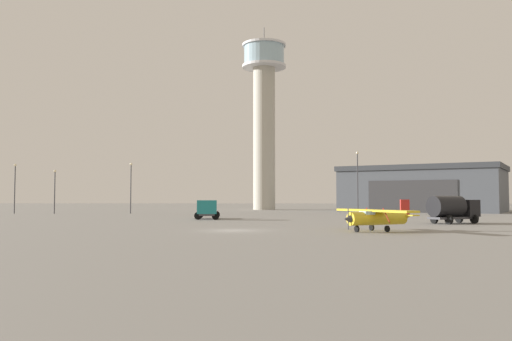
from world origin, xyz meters
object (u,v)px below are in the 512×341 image
at_px(light_post_east, 55,187).
at_px(light_post_west, 358,178).
at_px(light_post_north, 15,184).
at_px(light_post_centre, 131,183).
at_px(airplane_yellow, 378,217).
at_px(truck_flatbed_teal, 207,210).
at_px(control_tower, 264,107).
at_px(truck_fuel_tanker_black, 452,208).

bearing_deg(light_post_east, light_post_west, -4.63).
bearing_deg(light_post_north, light_post_west, -3.74).
xyz_separation_m(light_post_north, light_post_centre, (19.90, 1.78, 0.12)).
xyz_separation_m(airplane_yellow, truck_flatbed_teal, (-17.43, 23.63, -0.03)).
bearing_deg(airplane_yellow, light_post_north, -69.23).
xyz_separation_m(control_tower, truck_flatbed_teal, (-6.22, -53.07, -22.43)).
height_order(airplane_yellow, light_post_west, light_post_west).
relative_size(airplane_yellow, truck_flatbed_teal, 1.30).
distance_m(airplane_yellow, light_post_east, 65.80).
xyz_separation_m(control_tower, light_post_centre, (-22.83, -29.38, -18.36)).
bearing_deg(light_post_west, light_post_centre, 171.77).
xyz_separation_m(truck_fuel_tanker_black, truck_flatbed_teal, (-27.99, 10.16, -0.45)).
bearing_deg(truck_flatbed_teal, light_post_west, 123.72).
distance_m(truck_fuel_tanker_black, light_post_north, 72.11).
bearing_deg(control_tower, light_post_west, -65.48).
height_order(light_post_north, light_post_centre, light_post_centre).
relative_size(truck_flatbed_teal, light_post_west, 0.63).
relative_size(airplane_yellow, truck_fuel_tanker_black, 1.41).
bearing_deg(control_tower, truck_fuel_tanker_black, -71.01).
distance_m(airplane_yellow, truck_fuel_tanker_black, 17.12).
bearing_deg(airplane_yellow, truck_fuel_tanker_black, -157.14).
distance_m(truck_fuel_tanker_black, truck_flatbed_teal, 29.78).
relative_size(truck_flatbed_teal, light_post_centre, 0.73).
bearing_deg(control_tower, airplane_yellow, -81.69).
xyz_separation_m(airplane_yellow, light_post_east, (-47.03, 45.90, 3.38)).
height_order(control_tower, truck_fuel_tanker_black, control_tower).
xyz_separation_m(truck_fuel_tanker_black, light_post_north, (-64.49, 32.08, 3.51)).
bearing_deg(light_post_north, truck_fuel_tanker_black, -26.44).
height_order(light_post_east, light_post_north, light_post_north).
bearing_deg(light_post_west, truck_fuel_tanker_black, -78.39).
bearing_deg(light_post_centre, truck_flatbed_teal, -54.96).
bearing_deg(light_post_west, control_tower, 114.52).
bearing_deg(truck_fuel_tanker_black, truck_flatbed_teal, 133.14).
distance_m(control_tower, light_post_centre, 41.49).
bearing_deg(truck_fuel_tanker_black, light_post_east, 123.70).
bearing_deg(light_post_east, control_tower, 40.69).
bearing_deg(light_post_centre, control_tower, 52.15).
bearing_deg(truck_flatbed_teal, light_post_east, -132.42).
bearing_deg(light_post_east, truck_flatbed_teal, -36.96).
bearing_deg(truck_flatbed_teal, truck_fuel_tanker_black, 64.58).
relative_size(control_tower, light_post_west, 4.12).
bearing_deg(truck_flatbed_teal, light_post_centre, -150.43).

